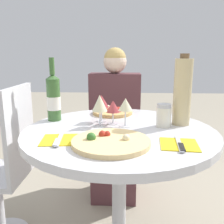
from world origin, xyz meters
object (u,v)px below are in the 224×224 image
object	(u,v)px
seated_diner	(114,131)
tall_carafe	(182,92)
chair_behind_diner	(115,133)
wine_bottle	(54,98)
dining_table	(119,150)
pizza_large	(111,142)
chair_empty_side	(6,170)

from	to	relation	value
seated_diner	tall_carafe	distance (m)	0.80
chair_behind_diner	seated_diner	world-z (taller)	seated_diner
chair_behind_diner	wine_bottle	size ratio (longest dim) A/B	2.71
dining_table	seated_diner	world-z (taller)	seated_diner
tall_carafe	pizza_large	bearing A→B (deg)	-137.85
chair_behind_diner	wine_bottle	bearing A→B (deg)	64.94
pizza_large	dining_table	bearing A→B (deg)	81.21
dining_table	wine_bottle	xyz separation A→B (m)	(-0.37, 0.16, 0.24)
dining_table	chair_behind_diner	xyz separation A→B (m)	(-0.05, 0.83, -0.18)
dining_table	chair_behind_diner	bearing A→B (deg)	93.53
dining_table	chair_behind_diner	world-z (taller)	chair_behind_diner
tall_carafe	dining_table	bearing A→B (deg)	-161.30
seated_diner	chair_behind_diner	bearing A→B (deg)	-90.00
chair_empty_side	pizza_large	xyz separation A→B (m)	(0.62, -0.33, 0.30)
dining_table	seated_diner	size ratio (longest dim) A/B	0.82
wine_bottle	tall_carafe	distance (m)	0.69
dining_table	chair_behind_diner	distance (m)	0.85
tall_carafe	wine_bottle	bearing A→B (deg)	175.87
seated_diner	wine_bottle	size ratio (longest dim) A/B	3.34
dining_table	seated_diner	xyz separation A→B (m)	(-0.05, 0.69, -0.12)
pizza_large	wine_bottle	xyz separation A→B (m)	(-0.33, 0.37, 0.12)
dining_table	pizza_large	distance (m)	0.24
seated_diner	tall_carafe	xyz separation A→B (m)	(0.37, -0.58, 0.40)
chair_empty_side	chair_behind_diner	bearing A→B (deg)	-40.19
pizza_large	chair_empty_side	bearing A→B (deg)	152.38
seated_diner	wine_bottle	bearing A→B (deg)	59.50
chair_behind_diner	tall_carafe	bearing A→B (deg)	117.13
pizza_large	wine_bottle	bearing A→B (deg)	132.20
dining_table	pizza_large	world-z (taller)	pizza_large
pizza_large	wine_bottle	world-z (taller)	wine_bottle
dining_table	chair_empty_side	bearing A→B (deg)	170.01
chair_empty_side	tall_carafe	size ratio (longest dim) A/B	2.56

